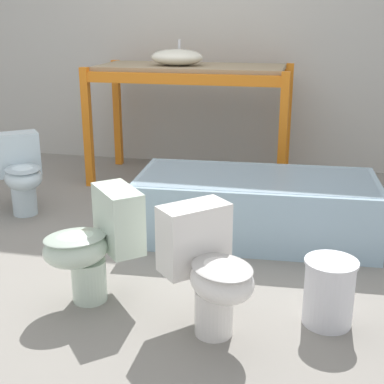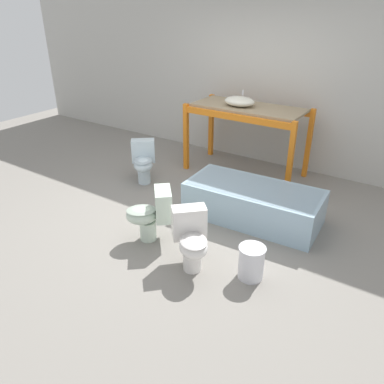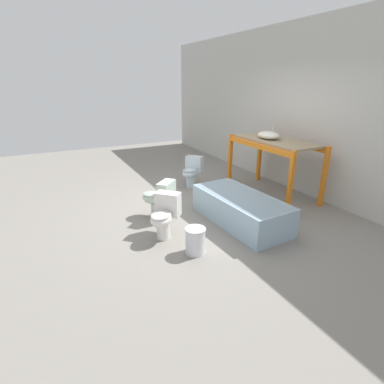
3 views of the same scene
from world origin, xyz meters
name	(u,v)px [view 3 (image 3 of 3)]	position (x,y,z in m)	size (l,w,h in m)	color
ground_plane	(203,206)	(0.00, 0.00, 0.00)	(12.00, 12.00, 0.00)	gray
warehouse_wall_rear	(303,110)	(0.00, 2.18, 1.60)	(10.80, 0.08, 3.20)	beige
shelving_rack	(274,149)	(0.06, 1.50, 0.92)	(1.83, 0.86, 1.09)	orange
sink_basin	(269,135)	(-0.05, 1.43, 1.16)	(0.48, 0.35, 0.23)	silver
bathtub_main	(240,207)	(0.82, 0.22, 0.26)	(1.71, 0.85, 0.45)	#99B7CC
toilet_near	(192,171)	(-1.07, 0.32, 0.35)	(0.58, 0.61, 0.63)	silver
toilet_far	(164,214)	(0.71, -1.03, 0.35)	(0.59, 0.60, 0.63)	white
toilet_extra	(159,197)	(0.04, -0.85, 0.35)	(0.60, 0.58, 0.63)	silver
bucket_white	(195,240)	(1.31, -0.84, 0.19)	(0.27, 0.27, 0.36)	silver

